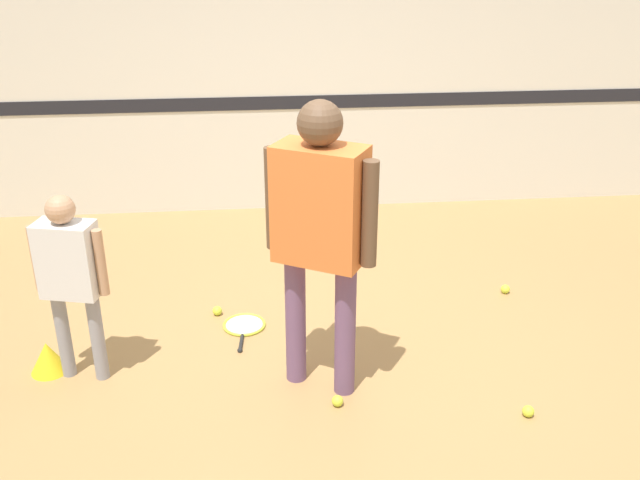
{
  "coord_description": "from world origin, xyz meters",
  "views": [
    {
      "loc": [
        -0.44,
        -3.66,
        2.53
      ],
      "look_at": [
        -0.1,
        -0.13,
        0.94
      ],
      "focal_mm": 40.0,
      "sensor_mm": 36.0,
      "label": 1
    }
  ],
  "objects_px": {
    "person_instructor": "(320,220)",
    "person_student_left": "(70,269)",
    "tennis_ball_near_instructor": "(338,401)",
    "training_cone": "(48,357)",
    "racket_spare_on_floor": "(244,326)",
    "tennis_ball_stray_left": "(528,411)",
    "tennis_ball_stray_right": "(505,289)",
    "tennis_ball_by_spare_racket": "(217,311)"
  },
  "relations": [
    {
      "from": "person_instructor",
      "to": "tennis_ball_near_instructor",
      "type": "relative_size",
      "value": 26.0
    },
    {
      "from": "tennis_ball_by_spare_racket",
      "to": "training_cone",
      "type": "xyz_separation_m",
      "value": [
        -1.0,
        -0.59,
        0.07
      ]
    },
    {
      "from": "person_student_left",
      "to": "racket_spare_on_floor",
      "type": "xyz_separation_m",
      "value": [
        0.96,
        0.48,
        -0.71
      ]
    },
    {
      "from": "tennis_ball_stray_left",
      "to": "tennis_ball_stray_right",
      "type": "height_order",
      "value": "same"
    },
    {
      "from": "tennis_ball_by_spare_racket",
      "to": "tennis_ball_stray_left",
      "type": "distance_m",
      "value": 2.19
    },
    {
      "from": "person_instructor",
      "to": "person_student_left",
      "type": "height_order",
      "value": "person_instructor"
    },
    {
      "from": "person_student_left",
      "to": "tennis_ball_near_instructor",
      "type": "bearing_deg",
      "value": -2.74
    },
    {
      "from": "racket_spare_on_floor",
      "to": "tennis_ball_stray_left",
      "type": "bearing_deg",
      "value": 59.74
    },
    {
      "from": "tennis_ball_stray_right",
      "to": "training_cone",
      "type": "relative_size",
      "value": 0.29
    },
    {
      "from": "person_student_left",
      "to": "tennis_ball_near_instructor",
      "type": "xyz_separation_m",
      "value": [
        1.49,
        -0.44,
        -0.69
      ]
    },
    {
      "from": "tennis_ball_near_instructor",
      "to": "tennis_ball_by_spare_racket",
      "type": "height_order",
      "value": "same"
    },
    {
      "from": "person_student_left",
      "to": "tennis_ball_near_instructor",
      "type": "height_order",
      "value": "person_student_left"
    },
    {
      "from": "person_student_left",
      "to": "training_cone",
      "type": "relative_size",
      "value": 5.23
    },
    {
      "from": "training_cone",
      "to": "person_instructor",
      "type": "bearing_deg",
      "value": -10.02
    },
    {
      "from": "racket_spare_on_floor",
      "to": "tennis_ball_stray_left",
      "type": "relative_size",
      "value": 7.52
    },
    {
      "from": "person_instructor",
      "to": "racket_spare_on_floor",
      "type": "relative_size",
      "value": 3.46
    },
    {
      "from": "training_cone",
      "to": "tennis_ball_stray_right",
      "type": "bearing_deg",
      "value": 12.81
    },
    {
      "from": "training_cone",
      "to": "tennis_ball_by_spare_racket",
      "type": "bearing_deg",
      "value": 30.51
    },
    {
      "from": "person_instructor",
      "to": "tennis_ball_by_spare_racket",
      "type": "height_order",
      "value": "person_instructor"
    },
    {
      "from": "training_cone",
      "to": "racket_spare_on_floor",
      "type": "bearing_deg",
      "value": 18.85
    },
    {
      "from": "tennis_ball_near_instructor",
      "to": "training_cone",
      "type": "relative_size",
      "value": 0.29
    },
    {
      "from": "person_student_left",
      "to": "tennis_ball_by_spare_racket",
      "type": "bearing_deg",
      "value": 54.43
    },
    {
      "from": "tennis_ball_near_instructor",
      "to": "tennis_ball_stray_left",
      "type": "distance_m",
      "value": 1.07
    },
    {
      "from": "tennis_ball_near_instructor",
      "to": "tennis_ball_stray_right",
      "type": "relative_size",
      "value": 1.0
    },
    {
      "from": "person_student_left",
      "to": "racket_spare_on_floor",
      "type": "bearing_deg",
      "value": 40.26
    },
    {
      "from": "tennis_ball_stray_right",
      "to": "person_student_left",
      "type": "bearing_deg",
      "value": -164.91
    },
    {
      "from": "tennis_ball_by_spare_racket",
      "to": "tennis_ball_stray_right",
      "type": "bearing_deg",
      "value": 3.23
    },
    {
      "from": "tennis_ball_near_instructor",
      "to": "tennis_ball_stray_right",
      "type": "bearing_deg",
      "value": 41.09
    },
    {
      "from": "person_student_left",
      "to": "tennis_ball_stray_left",
      "type": "xyz_separation_m",
      "value": [
        2.54,
        -0.64,
        -0.69
      ]
    },
    {
      "from": "racket_spare_on_floor",
      "to": "tennis_ball_near_instructor",
      "type": "bearing_deg",
      "value": 35.0
    },
    {
      "from": "tennis_ball_stray_right",
      "to": "tennis_ball_near_instructor",
      "type": "bearing_deg",
      "value": -138.91
    },
    {
      "from": "person_instructor",
      "to": "person_student_left",
      "type": "xyz_separation_m",
      "value": [
        -1.41,
        0.22,
        -0.34
      ]
    },
    {
      "from": "tennis_ball_near_instructor",
      "to": "training_cone",
      "type": "bearing_deg",
      "value": 163.42
    },
    {
      "from": "person_student_left",
      "to": "tennis_ball_stray_right",
      "type": "height_order",
      "value": "person_student_left"
    },
    {
      "from": "person_instructor",
      "to": "tennis_ball_by_spare_racket",
      "type": "relative_size",
      "value": 26.0
    },
    {
      "from": "tennis_ball_stray_left",
      "to": "training_cone",
      "type": "xyz_separation_m",
      "value": [
        -2.77,
        0.71,
        0.07
      ]
    },
    {
      "from": "tennis_ball_near_instructor",
      "to": "tennis_ball_by_spare_racket",
      "type": "distance_m",
      "value": 1.32
    },
    {
      "from": "tennis_ball_stray_left",
      "to": "tennis_ball_stray_right",
      "type": "distance_m",
      "value": 1.46
    },
    {
      "from": "person_instructor",
      "to": "racket_spare_on_floor",
      "type": "bearing_deg",
      "value": 152.52
    },
    {
      "from": "tennis_ball_stray_left",
      "to": "training_cone",
      "type": "distance_m",
      "value": 2.86
    },
    {
      "from": "tennis_ball_stray_right",
      "to": "training_cone",
      "type": "xyz_separation_m",
      "value": [
        -3.13,
        -0.71,
        0.07
      ]
    },
    {
      "from": "person_instructor",
      "to": "person_student_left",
      "type": "relative_size",
      "value": 1.46
    }
  ]
}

